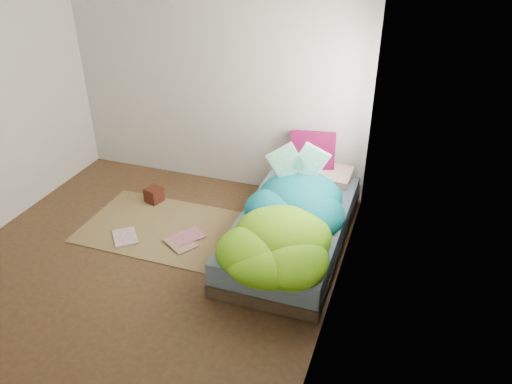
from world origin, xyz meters
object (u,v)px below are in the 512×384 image
bed (292,230)px  open_book (299,153)px  floor_book_b (182,232)px  wooden_box (154,195)px  pillow_magenta (312,154)px  floor_book_a (114,240)px

bed → open_book: size_ratio=3.98×
bed → floor_book_b: (-1.12, -0.20, -0.14)m
bed → wooden_box: 1.72m
floor_book_b → pillow_magenta: bearing=81.5°
wooden_box → floor_book_b: wooden_box is taller
pillow_magenta → floor_book_a: (-1.66, -1.45, -0.56)m
bed → floor_book_b: size_ratio=6.45×
pillow_magenta → floor_book_b: bearing=-146.9°
floor_book_b → wooden_box: bearing=176.6°
floor_book_a → pillow_magenta: bearing=0.9°
floor_book_b → open_book: bearing=64.0°
open_book → floor_book_a: open_book is taller
bed → wooden_box: bearing=170.7°
pillow_magenta → wooden_box: pillow_magenta is taller
floor_book_a → floor_book_b: size_ratio=1.01×
open_book → floor_book_a: 2.05m
open_book → wooden_box: size_ratio=3.03×
wooden_box → floor_book_a: (-0.01, -0.82, -0.07)m
floor_book_a → wooden_box: bearing=49.4°
wooden_box → floor_book_b: size_ratio=0.54×
wooden_box → open_book: bearing=3.2°
wooden_box → floor_book_a: bearing=-90.5°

